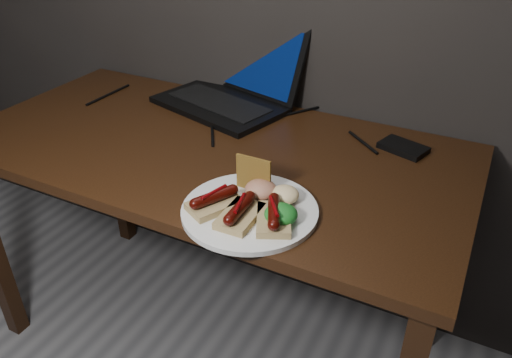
{
  "coord_description": "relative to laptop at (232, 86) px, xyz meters",
  "views": [
    {
      "loc": [
        0.67,
        0.36,
        1.38
      ],
      "look_at": [
        0.25,
        1.18,
        0.82
      ],
      "focal_mm": 35.0,
      "sensor_mm": 36.0,
      "label": 1
    }
  ],
  "objects": [
    {
      "name": "desk_cables",
      "position": [
        0.06,
        -0.11,
        -0.05
      ],
      "size": [
        0.92,
        0.4,
        0.01
      ],
      "color": "black",
      "rests_on": "desk"
    },
    {
      "name": "salad_greens",
      "position": [
        0.42,
        -0.54,
        -0.02
      ],
      "size": [
        0.07,
        0.07,
        0.04
      ],
      "primitive_type": "ellipsoid",
      "color": "#0F4F14",
      "rests_on": "plate"
    },
    {
      "name": "salsa_mound",
      "position": [
        0.34,
        -0.47,
        -0.02
      ],
      "size": [
        0.07,
        0.07,
        0.04
      ],
      "primitive_type": "ellipsoid",
      "color": "maroon",
      "rests_on": "plate"
    },
    {
      "name": "coleslaw_mound",
      "position": [
        0.4,
        -0.47,
        -0.03
      ],
      "size": [
        0.06,
        0.06,
        0.04
      ],
      "primitive_type": "ellipsoid",
      "color": "silver",
      "rests_on": "plate"
    },
    {
      "name": "crispbread",
      "position": [
        0.31,
        -0.46,
        -0.0
      ],
      "size": [
        0.08,
        0.01,
        0.08
      ],
      "primitive_type": "cube",
      "color": "olive",
      "rests_on": "plate"
    },
    {
      "name": "plate",
      "position": [
        0.34,
        -0.52,
        -0.05
      ],
      "size": [
        0.36,
        0.36,
        0.01
      ],
      "primitive_type": "cylinder",
      "rotation": [
        0.0,
        0.0,
        -0.22
      ],
      "color": "white",
      "rests_on": "desk"
    },
    {
      "name": "bread_sausage_right",
      "position": [
        0.41,
        -0.55,
        -0.03
      ],
      "size": [
        0.11,
        0.13,
        0.04
      ],
      "color": "tan",
      "rests_on": "plate"
    },
    {
      "name": "bread_sausage_center",
      "position": [
        0.34,
        -0.57,
        -0.03
      ],
      "size": [
        0.07,
        0.12,
        0.04
      ],
      "color": "tan",
      "rests_on": "plate"
    },
    {
      "name": "bread_sausage_left",
      "position": [
        0.27,
        -0.56,
        -0.03
      ],
      "size": [
        0.12,
        0.13,
        0.04
      ],
      "color": "tan",
      "rests_on": "plate"
    },
    {
      "name": "desk",
      "position": [
        0.09,
        -0.29,
        -0.14
      ],
      "size": [
        1.4,
        0.7,
        0.75
      ],
      "color": "#361D0D",
      "rests_on": "ground"
    },
    {
      "name": "laptop",
      "position": [
        0.0,
        0.0,
        0.0
      ],
      "size": [
        0.47,
        0.42,
        0.25
      ],
      "color": "black",
      "rests_on": "desk"
    },
    {
      "name": "hard_drive",
      "position": [
        0.57,
        -0.08,
        -0.05
      ],
      "size": [
        0.14,
        0.11,
        0.02
      ],
      "primitive_type": "cube",
      "rotation": [
        0.0,
        0.0,
        -0.31
      ],
      "color": "black",
      "rests_on": "desk"
    }
  ]
}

